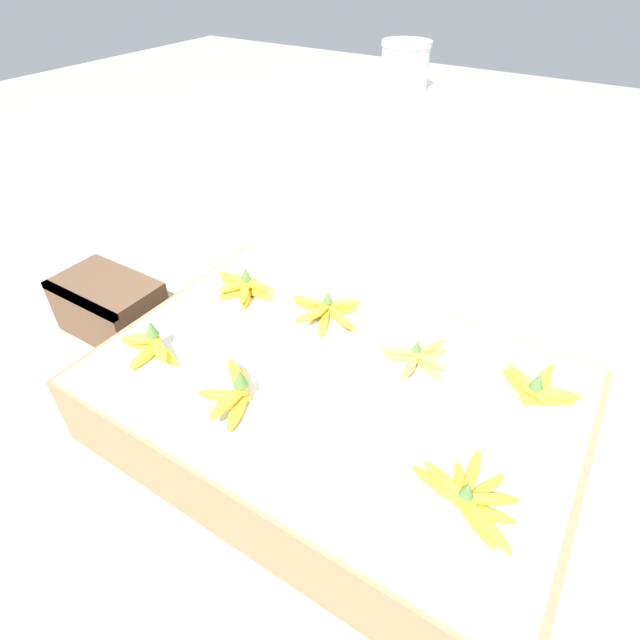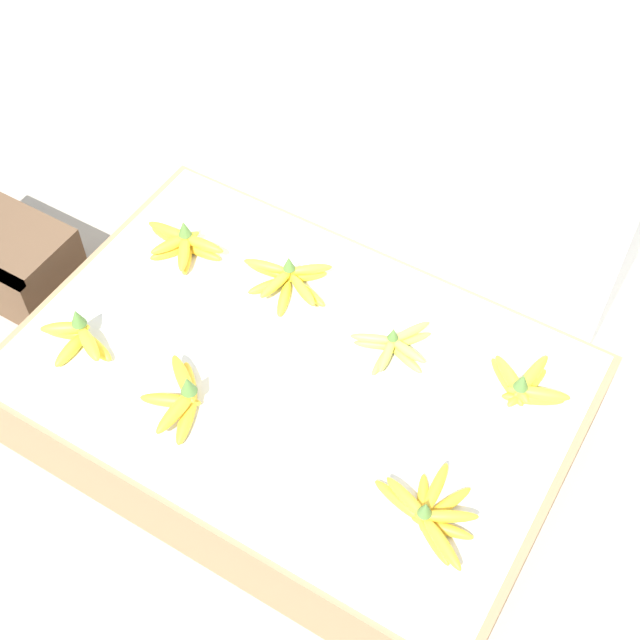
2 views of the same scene
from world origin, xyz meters
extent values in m
plane|color=#A89E8E|center=(0.00, 0.00, 0.00)|extent=(10.00, 10.00, 0.00)
cube|color=#997551|center=(0.00, 0.00, 0.12)|extent=(1.29, 0.86, 0.24)
cube|color=silver|center=(0.00, 0.00, 0.24)|extent=(1.25, 0.84, 0.00)
cube|color=white|center=(-0.07, 0.76, 0.39)|extent=(1.26, 0.44, 0.79)
cube|color=brown|center=(-0.94, -0.01, 0.11)|extent=(0.38, 0.24, 0.21)
ellipsoid|color=yellow|center=(-0.52, -0.20, 0.26)|extent=(0.12, 0.07, 0.03)
ellipsoid|color=yellow|center=(-0.48, -0.23, 0.26)|extent=(0.04, 0.12, 0.03)
ellipsoid|color=yellow|center=(-0.43, -0.20, 0.26)|extent=(0.12, 0.06, 0.03)
ellipsoid|color=yellow|center=(-0.51, -0.21, 0.29)|extent=(0.11, 0.09, 0.03)
ellipsoid|color=yellow|center=(-0.43, -0.21, 0.29)|extent=(0.12, 0.08, 0.03)
cone|color=#4C7533|center=(-0.48, -0.18, 0.33)|extent=(0.04, 0.04, 0.05)
ellipsoid|color=gold|center=(-0.17, -0.17, 0.26)|extent=(0.12, 0.12, 0.03)
ellipsoid|color=gold|center=(-0.19, -0.23, 0.26)|extent=(0.14, 0.09, 0.03)
ellipsoid|color=gold|center=(-0.13, -0.24, 0.26)|extent=(0.08, 0.14, 0.03)
ellipsoid|color=gold|center=(-0.18, -0.18, 0.29)|extent=(0.13, 0.11, 0.03)
ellipsoid|color=gold|center=(-0.15, -0.25, 0.29)|extent=(0.03, 0.14, 0.03)
cone|color=#4C7533|center=(-0.14, -0.21, 0.33)|extent=(0.04, 0.04, 0.05)
ellipsoid|color=gold|center=(0.47, -0.22, 0.26)|extent=(0.12, 0.09, 0.03)
ellipsoid|color=gold|center=(0.47, -0.19, 0.26)|extent=(0.13, 0.05, 0.03)
ellipsoid|color=gold|center=(0.46, -0.13, 0.26)|extent=(0.08, 0.13, 0.03)
ellipsoid|color=gold|center=(0.41, -0.15, 0.26)|extent=(0.08, 0.13, 0.03)
ellipsoid|color=gold|center=(0.37, -0.18, 0.26)|extent=(0.13, 0.06, 0.03)
ellipsoid|color=gold|center=(0.49, -0.23, 0.28)|extent=(0.13, 0.09, 0.03)
ellipsoid|color=gold|center=(0.47, -0.17, 0.28)|extent=(0.13, 0.09, 0.03)
ellipsoid|color=gold|center=(0.43, -0.13, 0.28)|extent=(0.04, 0.13, 0.03)
ellipsoid|color=gold|center=(0.39, -0.18, 0.28)|extent=(0.13, 0.07, 0.03)
cone|color=#4C7533|center=(0.43, -0.19, 0.32)|extent=(0.03, 0.03, 0.04)
ellipsoid|color=gold|center=(-0.49, 0.18, 0.26)|extent=(0.14, 0.03, 0.03)
ellipsoid|color=gold|center=(-0.46, 0.15, 0.26)|extent=(0.10, 0.13, 0.03)
ellipsoid|color=gold|center=(-0.42, 0.15, 0.26)|extent=(0.10, 0.13, 0.03)
ellipsoid|color=gold|center=(-0.40, 0.18, 0.26)|extent=(0.14, 0.03, 0.03)
ellipsoid|color=gold|center=(-0.49, 0.18, 0.29)|extent=(0.14, 0.04, 0.03)
ellipsoid|color=gold|center=(-0.45, 0.15, 0.29)|extent=(0.09, 0.13, 0.03)
ellipsoid|color=gold|center=(-0.42, 0.14, 0.29)|extent=(0.09, 0.13, 0.03)
ellipsoid|color=gold|center=(-0.40, 0.18, 0.29)|extent=(0.14, 0.04, 0.03)
cone|color=#4C7533|center=(-0.44, 0.18, 0.32)|extent=(0.03, 0.03, 0.05)
ellipsoid|color=yellow|center=(-0.22, 0.21, 0.26)|extent=(0.12, 0.04, 0.03)
ellipsoid|color=yellow|center=(-0.18, 0.17, 0.26)|extent=(0.09, 0.11, 0.03)
ellipsoid|color=yellow|center=(-0.13, 0.16, 0.26)|extent=(0.06, 0.12, 0.03)
ellipsoid|color=yellow|center=(-0.09, 0.20, 0.26)|extent=(0.12, 0.05, 0.03)
ellipsoid|color=yellow|center=(-0.12, 0.25, 0.26)|extent=(0.10, 0.09, 0.03)
ellipsoid|color=yellow|center=(-0.21, 0.21, 0.28)|extent=(0.12, 0.05, 0.03)
ellipsoid|color=yellow|center=(-0.16, 0.17, 0.28)|extent=(0.04, 0.12, 0.03)
ellipsoid|color=yellow|center=(-0.09, 0.19, 0.28)|extent=(0.11, 0.08, 0.03)
ellipsoid|color=yellow|center=(-0.11, 0.25, 0.28)|extent=(0.10, 0.09, 0.03)
cone|color=#4C7533|center=(-0.15, 0.22, 0.32)|extent=(0.03, 0.03, 0.04)
ellipsoid|color=gold|center=(0.13, 0.15, 0.26)|extent=(0.11, 0.07, 0.02)
ellipsoid|color=gold|center=(0.17, 0.13, 0.26)|extent=(0.02, 0.11, 0.02)
ellipsoid|color=gold|center=(0.21, 0.15, 0.26)|extent=(0.12, 0.06, 0.02)
ellipsoid|color=gold|center=(0.19, 0.21, 0.26)|extent=(0.09, 0.10, 0.02)
ellipsoid|color=gold|center=(0.13, 0.15, 0.28)|extent=(0.11, 0.06, 0.02)
ellipsoid|color=gold|center=(0.17, 0.13, 0.28)|extent=(0.04, 0.12, 0.02)
ellipsoid|color=gold|center=(0.20, 0.16, 0.28)|extent=(0.12, 0.04, 0.02)
ellipsoid|color=gold|center=(0.19, 0.21, 0.28)|extent=(0.07, 0.11, 0.02)
cone|color=#4C7533|center=(0.17, 0.17, 0.31)|extent=(0.03, 0.03, 0.04)
ellipsoid|color=yellow|center=(0.51, 0.20, 0.26)|extent=(0.14, 0.09, 0.03)
ellipsoid|color=yellow|center=(0.49, 0.22, 0.26)|extent=(0.06, 0.14, 0.03)
ellipsoid|color=yellow|center=(0.44, 0.21, 0.26)|extent=(0.13, 0.11, 0.03)
ellipsoid|color=yellow|center=(0.52, 0.20, 0.29)|extent=(0.14, 0.08, 0.03)
ellipsoid|color=yellow|center=(0.48, 0.24, 0.29)|extent=(0.05, 0.14, 0.03)
ellipsoid|color=yellow|center=(0.45, 0.21, 0.29)|extent=(0.13, 0.11, 0.03)
cone|color=#4C7533|center=(0.48, 0.19, 0.32)|extent=(0.03, 0.03, 0.05)
cube|color=white|center=(0.16, 0.70, 0.80)|extent=(0.21, 0.21, 0.02)
camera|label=1|loc=(0.49, -0.84, 1.20)|focal=28.00mm
camera|label=2|loc=(0.66, -0.98, 1.95)|focal=50.00mm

